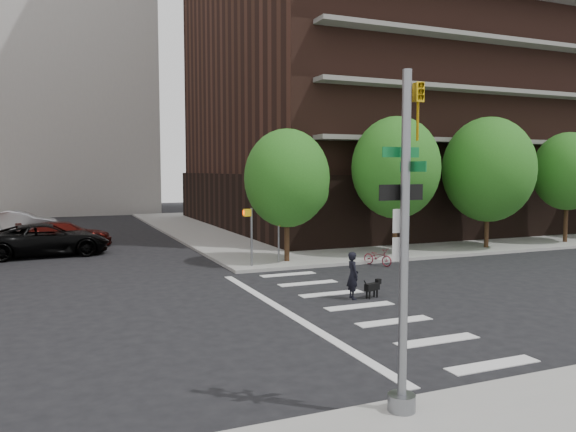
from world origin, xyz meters
name	(u,v)px	position (x,y,z in m)	size (l,w,h in m)	color
ground	(274,316)	(0.00, 0.00, 0.00)	(120.00, 120.00, 0.00)	black
sidewalk_ne	(400,222)	(20.50, 23.50, 0.07)	(39.00, 33.00, 0.15)	gray
crosswalk	(338,309)	(2.21, 0.00, 0.01)	(3.85, 13.00, 0.01)	silver
tree_a	(287,178)	(4.00, 8.50, 4.04)	(4.00, 4.00, 5.90)	#301E11
tree_b	(396,168)	(10.00, 8.50, 4.54)	(4.50, 4.50, 6.65)	#301E11
tree_c	(488,170)	(16.00, 8.50, 4.45)	(5.00, 5.00, 6.80)	#301E11
tree_d	(568,171)	(22.00, 8.50, 4.34)	(4.00, 4.00, 6.20)	#301E11
traffic_signal	(405,270)	(-0.47, -7.49, 2.70)	(0.90, 0.75, 6.00)	slate
pedestrian_signal	(257,228)	(2.32, 7.92, 1.85)	(2.18, 0.67, 2.60)	slate
parked_car_black	(48,240)	(-6.39, 15.61, 0.84)	(6.05, 2.79, 1.68)	black
parked_car_maroon	(65,234)	(-5.50, 18.74, 0.74)	(5.11, 2.08, 1.48)	#3A0A07
parked_car_silver	(20,222)	(-8.20, 27.20, 0.80)	(4.86, 1.69, 1.60)	#B6B9BF
scooter	(378,257)	(7.74, 6.50, 0.40)	(0.53, 1.53, 0.80)	maroon
dog_walker	(353,275)	(3.32, 1.03, 0.82)	(0.39, 0.60, 1.64)	black
dog	(373,287)	(4.05, 0.90, 0.39)	(0.75, 0.40, 0.63)	black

